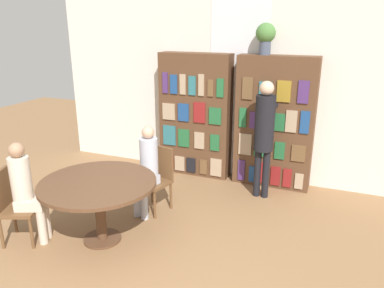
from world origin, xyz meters
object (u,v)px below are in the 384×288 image
at_px(seated_reader_right, 26,188).
at_px(librarian_standing, 264,129).
at_px(bookshelf_right, 274,123).
at_px(flower_vase, 266,36).
at_px(bookshelf_left, 195,116).
at_px(reading_table, 98,190).
at_px(chair_left_side, 157,175).
at_px(seated_reader_left, 147,167).
at_px(chair_near_camera, 12,203).

height_order(seated_reader_right, librarian_standing, librarian_standing).
xyz_separation_m(bookshelf_right, seated_reader_right, (-2.28, -2.69, -0.33)).
distance_m(flower_vase, librarian_standing, 1.35).
relative_size(bookshelf_left, reading_table, 1.52).
relative_size(flower_vase, reading_table, 0.34).
relative_size(seated_reader_right, librarian_standing, 0.71).
bearing_deg(reading_table, chair_left_side, 76.49).
relative_size(reading_table, seated_reader_right, 1.09).
relative_size(bookshelf_right, seated_reader_right, 1.65).
height_order(reading_table, librarian_standing, librarian_standing).
bearing_deg(bookshelf_right, seated_reader_right, -130.36).
relative_size(bookshelf_right, flower_vase, 4.48).
bearing_deg(librarian_standing, chair_left_side, -144.09).
xyz_separation_m(reading_table, seated_reader_left, (0.19, 0.79, 0.02)).
bearing_deg(librarian_standing, flower_vase, 107.78).
relative_size(reading_table, seated_reader_left, 1.10).
bearing_deg(flower_vase, reading_table, -119.01).
relative_size(chair_near_camera, librarian_standing, 0.51).
bearing_deg(flower_vase, chair_near_camera, -129.07).
height_order(bookshelf_left, seated_reader_right, bookshelf_left).
height_order(bookshelf_right, librarian_standing, bookshelf_right).
bearing_deg(bookshelf_left, reading_table, -95.76).
distance_m(chair_near_camera, librarian_standing, 3.35).
bearing_deg(reading_table, chair_near_camera, -157.51).
relative_size(bookshelf_left, flower_vase, 4.48).
bearing_deg(librarian_standing, seated_reader_right, -135.60).
xyz_separation_m(seated_reader_left, librarian_standing, (1.29, 1.09, 0.37)).
height_order(flower_vase, reading_table, flower_vase).
bearing_deg(seated_reader_left, chair_near_camera, 60.01).
xyz_separation_m(bookshelf_left, chair_left_side, (-0.01, -1.41, -0.52)).
distance_m(reading_table, librarian_standing, 2.42).
distance_m(bookshelf_left, chair_left_side, 1.50).
height_order(flower_vase, chair_left_side, flower_vase).
bearing_deg(seated_reader_right, seated_reader_left, 117.02).
bearing_deg(flower_vase, seated_reader_right, -127.57).
bearing_deg(chair_near_camera, bookshelf_left, 134.66).
relative_size(flower_vase, librarian_standing, 0.26).
bearing_deg(librarian_standing, bookshelf_right, 84.24).
bearing_deg(seated_reader_right, flower_vase, 119.94).
xyz_separation_m(reading_table, librarian_standing, (1.48, 1.88, 0.39)).
xyz_separation_m(flower_vase, librarian_standing, (0.16, -0.51, -1.24)).
distance_m(bookshelf_right, reading_table, 2.85).
height_order(bookshelf_right, seated_reader_right, bookshelf_right).
xyz_separation_m(chair_left_side, librarian_standing, (1.25, 0.91, 0.55)).
distance_m(bookshelf_left, chair_near_camera, 3.04).
bearing_deg(chair_near_camera, reading_table, 90.00).
height_order(bookshelf_left, chair_near_camera, bookshelf_left).
xyz_separation_m(seated_reader_left, seated_reader_right, (-0.94, -1.10, 0.00)).
xyz_separation_m(bookshelf_right, librarian_standing, (-0.05, -0.50, 0.04)).
bearing_deg(chair_left_side, bookshelf_right, -119.25).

